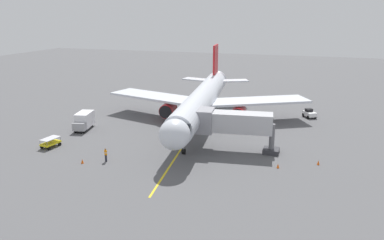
{
  "coord_description": "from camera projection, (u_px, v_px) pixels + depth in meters",
  "views": [
    {
      "loc": [
        -16.06,
        56.67,
        17.52
      ],
      "look_at": [
        -0.02,
        7.69,
        3.0
      ],
      "focal_mm": 35.87,
      "sensor_mm": 36.0,
      "label": 1
    }
  ],
  "objects": [
    {
      "name": "ground_plane",
      "position": [
        207.0,
        126.0,
        61.4
      ],
      "size": [
        220.0,
        220.0,
        0.0
      ],
      "primitive_type": "plane",
      "color": "#565659"
    },
    {
      "name": "apron_lead_in_line",
      "position": [
        190.0,
        136.0,
        56.42
      ],
      "size": [
        5.07,
        39.74,
        0.01
      ],
      "primitive_type": "cube",
      "rotation": [
        0.0,
        0.0,
        0.12
      ],
      "color": "yellow",
      "rests_on": "ground"
    },
    {
      "name": "airplane",
      "position": [
        202.0,
        100.0,
        61.09
      ],
      "size": [
        34.55,
        40.33,
        11.5
      ],
      "color": "silver",
      "rests_on": "ground"
    },
    {
      "name": "jet_bridge",
      "position": [
        228.0,
        123.0,
        49.5
      ],
      "size": [
        11.52,
        4.13,
        5.4
      ],
      "color": "#B7B7BC",
      "rests_on": "ground"
    },
    {
      "name": "ground_crew_marshaller",
      "position": [
        106.0,
        155.0,
        46.39
      ],
      "size": [
        0.46,
        0.45,
        1.71
      ],
      "color": "#23232D",
      "rests_on": "ground"
    },
    {
      "name": "box_truck_near_nose",
      "position": [
        84.0,
        121.0,
        59.04
      ],
      "size": [
        2.89,
        4.91,
        2.62
      ],
      "color": "#9E9EA3",
      "rests_on": "ground"
    },
    {
      "name": "tug_portside",
      "position": [
        309.0,
        113.0,
        66.01
      ],
      "size": [
        2.51,
        2.75,
        1.5
      ],
      "color": "white",
      "rests_on": "ground"
    },
    {
      "name": "baggage_cart_starboard_side",
      "position": [
        51.0,
        142.0,
        51.46
      ],
      "size": [
        1.83,
        2.75,
        1.27
      ],
      "color": "yellow",
      "rests_on": "ground"
    },
    {
      "name": "safety_cone_nose_left",
      "position": [
        278.0,
        166.0,
        44.63
      ],
      "size": [
        0.32,
        0.32,
        0.55
      ],
      "primitive_type": "cone",
      "color": "#F2590F",
      "rests_on": "ground"
    },
    {
      "name": "safety_cone_nose_right",
      "position": [
        82.0,
        161.0,
        46.01
      ],
      "size": [
        0.32,
        0.32,
        0.55
      ],
      "primitive_type": "cone",
      "color": "#F2590F",
      "rests_on": "ground"
    },
    {
      "name": "safety_cone_wing_port",
      "position": [
        318.0,
        163.0,
        45.59
      ],
      "size": [
        0.32,
        0.32,
        0.55
      ],
      "primitive_type": "cone",
      "color": "#F2590F",
      "rests_on": "ground"
    }
  ]
}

